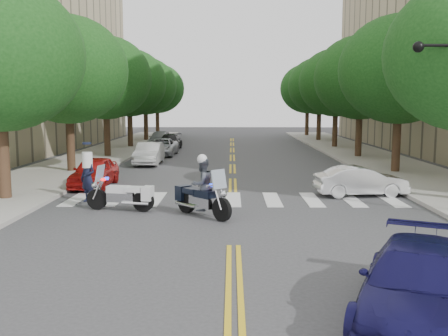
{
  "coord_description": "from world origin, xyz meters",
  "views": [
    {
      "loc": [
        -0.06,
        -12.86,
        3.73
      ],
      "look_at": [
        -0.35,
        6.15,
        1.3
      ],
      "focal_mm": 40.0,
      "sensor_mm": 36.0,
      "label": 1
    }
  ],
  "objects_px": {
    "motorcycle_parked": "(126,195)",
    "sedan_blue": "(418,284)",
    "convertible": "(361,181)",
    "motorcycle_police": "(201,189)",
    "officer_standing": "(88,178)"
  },
  "relations": [
    {
      "from": "motorcycle_police",
      "to": "officer_standing",
      "type": "height_order",
      "value": "motorcycle_police"
    },
    {
      "from": "motorcycle_parked",
      "to": "officer_standing",
      "type": "height_order",
      "value": "officer_standing"
    },
    {
      "from": "motorcycle_police",
      "to": "motorcycle_parked",
      "type": "distance_m",
      "value": 2.85
    },
    {
      "from": "convertible",
      "to": "sedan_blue",
      "type": "height_order",
      "value": "sedan_blue"
    },
    {
      "from": "officer_standing",
      "to": "motorcycle_parked",
      "type": "bearing_deg",
      "value": -9.08
    },
    {
      "from": "motorcycle_parked",
      "to": "convertible",
      "type": "height_order",
      "value": "motorcycle_parked"
    },
    {
      "from": "motorcycle_police",
      "to": "sedan_blue",
      "type": "relative_size",
      "value": 0.46
    },
    {
      "from": "motorcycle_police",
      "to": "convertible",
      "type": "relative_size",
      "value": 0.57
    },
    {
      "from": "motorcycle_parked",
      "to": "sedan_blue",
      "type": "xyz_separation_m",
      "value": [
        6.92,
        -8.94,
        0.1
      ]
    },
    {
      "from": "convertible",
      "to": "sedan_blue",
      "type": "xyz_separation_m",
      "value": [
        -2.09,
        -11.97,
        0.05
      ]
    },
    {
      "from": "convertible",
      "to": "motorcycle_police",
      "type": "bearing_deg",
      "value": 115.3
    },
    {
      "from": "motorcycle_parked",
      "to": "officer_standing",
      "type": "distance_m",
      "value": 2.39
    },
    {
      "from": "motorcycle_parked",
      "to": "sedan_blue",
      "type": "distance_m",
      "value": 11.31
    },
    {
      "from": "officer_standing",
      "to": "convertible",
      "type": "xyz_separation_m",
      "value": [
        10.79,
        1.48,
        -0.32
      ]
    },
    {
      "from": "motorcycle_police",
      "to": "motorcycle_parked",
      "type": "xyz_separation_m",
      "value": [
        -2.7,
        0.81,
        -0.37
      ]
    }
  ]
}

